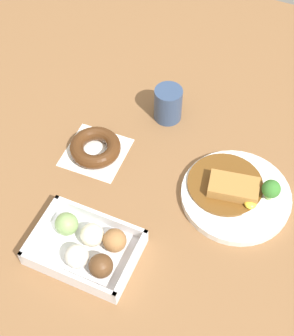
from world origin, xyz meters
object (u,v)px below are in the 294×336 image
chocolate_ring_donut (95,148)px  coffee_mug (168,104)px  curry_plate (236,193)px  donut_box (88,247)px

chocolate_ring_donut → coffee_mug: bearing=-122.3°
curry_plate → coffee_mug: size_ratio=2.72×
curry_plate → chocolate_ring_donut: 0.33m
chocolate_ring_donut → coffee_mug: coffee_mug is taller
curry_plate → chocolate_ring_donut: (0.33, 0.01, 0.00)m
curry_plate → donut_box: bearing=47.0°
donut_box → coffee_mug: 0.41m
donut_box → chocolate_ring_donut: size_ratio=1.48×
donut_box → coffee_mug: bearing=-90.6°
donut_box → curry_plate: bearing=-133.0°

